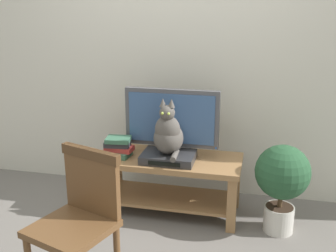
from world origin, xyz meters
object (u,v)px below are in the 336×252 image
(tv, at_px, (172,121))
(cat, at_px, (168,134))
(wooden_chair, at_px, (81,213))
(tv_stand, at_px, (169,174))
(book_stack, at_px, (118,147))
(potted_plant, at_px, (282,179))
(media_box, at_px, (168,157))

(tv, relative_size, cat, 1.70)
(tv, height_order, wooden_chair, tv)
(tv_stand, height_order, wooden_chair, wooden_chair)
(book_stack, xyz_separation_m, potted_plant, (1.29, -0.06, -0.12))
(media_box, xyz_separation_m, book_stack, (-0.42, 0.01, 0.05))
(tv, distance_m, book_stack, 0.48)
(tv_stand, height_order, book_stack, book_stack)
(tv_stand, bearing_deg, book_stack, -172.39)
(media_box, height_order, wooden_chair, wooden_chair)
(tv_stand, distance_m, potted_plant, 0.89)
(potted_plant, bearing_deg, tv_stand, 172.52)
(media_box, relative_size, cat, 0.92)
(book_stack, relative_size, potted_plant, 0.34)
(media_box, bearing_deg, cat, -85.28)
(cat, distance_m, book_stack, 0.45)
(tv, xyz_separation_m, cat, (0.01, -0.17, -0.05))
(book_stack, distance_m, potted_plant, 1.29)
(tv_stand, distance_m, tv, 0.44)
(tv_stand, bearing_deg, cat, -83.74)
(tv_stand, relative_size, wooden_chair, 1.32)
(tv, xyz_separation_m, wooden_chair, (-0.28, -1.15, -0.24))
(book_stack, bearing_deg, media_box, -1.97)
(tv_stand, bearing_deg, media_box, -83.44)
(media_box, bearing_deg, wooden_chair, -106.28)
(tv_stand, distance_m, book_stack, 0.47)
(tv, relative_size, potted_plant, 1.11)
(wooden_chair, bearing_deg, potted_plant, 39.28)
(media_box, height_order, book_stack, book_stack)
(wooden_chair, bearing_deg, book_stack, 97.22)
(tv, height_order, potted_plant, tv)
(tv, bearing_deg, cat, -86.89)
(tv, bearing_deg, potted_plant, -12.77)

